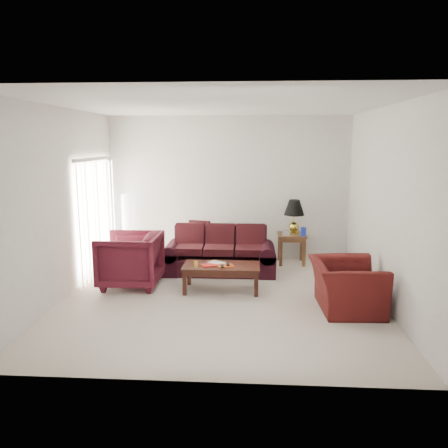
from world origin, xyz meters
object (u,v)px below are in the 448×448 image
at_px(sofa, 220,251).
at_px(end_table, 291,249).
at_px(armchair_left, 130,260).
at_px(armchair_right, 346,286).
at_px(floor_lamp, 127,228).
at_px(coffee_table, 221,278).

height_order(sofa, end_table, sofa).
relative_size(armchair_left, armchair_right, 0.91).
distance_m(sofa, floor_lamp, 2.09).
relative_size(floor_lamp, coffee_table, 1.13).
distance_m(sofa, armchair_left, 1.72).
bearing_deg(sofa, armchair_right, -43.39).
xyz_separation_m(sofa, coffee_table, (0.11, -1.03, -0.21)).
xyz_separation_m(sofa, floor_lamp, (-1.96, 0.66, 0.28)).
xyz_separation_m(floor_lamp, coffee_table, (2.07, -1.69, -0.49)).
relative_size(sofa, armchair_right, 1.89).
xyz_separation_m(end_table, floor_lamp, (-3.39, -0.09, 0.41)).
distance_m(armchair_left, coffee_table, 1.61).
xyz_separation_m(armchair_left, coffee_table, (1.59, -0.15, -0.24)).
distance_m(sofa, end_table, 1.62).
bearing_deg(armchair_left, sofa, 120.33).
relative_size(end_table, floor_lamp, 0.43).
distance_m(floor_lamp, armchair_left, 1.63).
xyz_separation_m(end_table, armchair_right, (0.58, -2.50, 0.05)).
height_order(sofa, armchair_left, armchair_left).
distance_m(armchair_left, armchair_right, 3.60).
bearing_deg(armchair_left, armchair_right, 75.74).
bearing_deg(armchair_left, coffee_table, 84.23).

